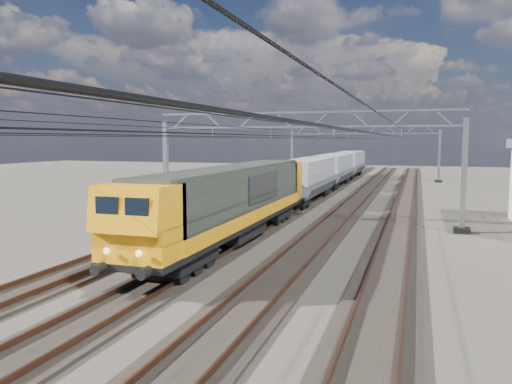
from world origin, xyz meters
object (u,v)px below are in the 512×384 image
(catenary_gantry_far, at_px, (362,151))
(hopper_wagon_lead, at_px, (307,177))
(locomotive, at_px, (234,199))
(hopper_wagon_third, at_px, (350,162))
(catenary_gantry_mid, at_px, (301,163))
(hopper_wagon_mid, at_px, (334,168))

(catenary_gantry_far, distance_m, hopper_wagon_lead, 25.23)
(locomotive, height_order, hopper_wagon_third, locomotive)
(catenary_gantry_mid, relative_size, locomotive, 0.94)
(catenary_gantry_far, height_order, hopper_wagon_mid, catenary_gantry_far)
(catenary_gantry_mid, relative_size, hopper_wagon_mid, 1.53)
(hopper_wagon_lead, bearing_deg, locomotive, -90.00)
(catenary_gantry_mid, bearing_deg, hopper_wagon_lead, 100.39)
(catenary_gantry_far, xyz_separation_m, hopper_wagon_third, (-2.00, 3.31, -1.67))
(locomotive, bearing_deg, hopper_wagon_mid, 90.00)
(catenary_gantry_far, xyz_separation_m, hopper_wagon_mid, (-2.00, -10.89, -1.67))
(catenary_gantry_mid, distance_m, catenary_gantry_far, 36.00)
(locomotive, height_order, hopper_wagon_mid, locomotive)
(catenary_gantry_mid, relative_size, hopper_wagon_third, 1.53)
(catenary_gantry_far, relative_size, hopper_wagon_lead, 1.53)
(hopper_wagon_mid, bearing_deg, locomotive, -90.00)
(locomotive, relative_size, hopper_wagon_mid, 1.62)
(catenary_gantry_mid, height_order, locomotive, catenary_gantry_mid)
(catenary_gantry_mid, relative_size, catenary_gantry_far, 1.00)
(hopper_wagon_lead, relative_size, hopper_wagon_mid, 1.00)
(catenary_gantry_far, height_order, hopper_wagon_third, catenary_gantry_far)
(catenary_gantry_mid, bearing_deg, hopper_wagon_third, 92.91)
(locomotive, xyz_separation_m, hopper_wagon_third, (-0.00, 46.10, -0.09))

